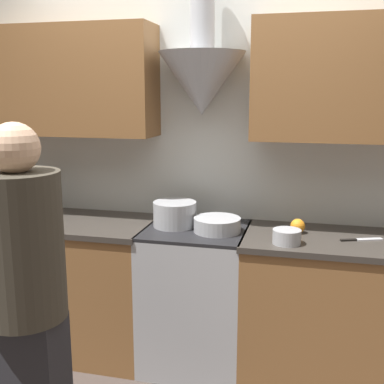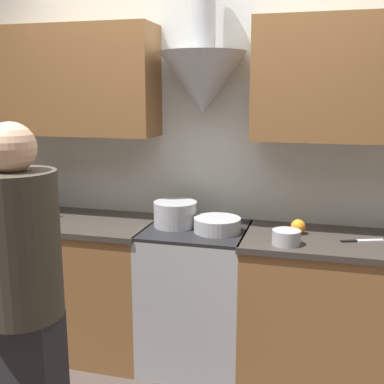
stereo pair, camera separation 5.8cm
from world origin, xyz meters
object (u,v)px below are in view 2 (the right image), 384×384
Objects in this scene: orange_fruit at (298,227)px; wine_bottle_1 at (1,197)px; wine_bottle_2 at (12,198)px; wine_bottle_3 at (24,199)px; saucepan at (286,237)px; mixing_bowl at (217,225)px; wine_bottle_4 at (38,199)px; stock_pot at (175,214)px; stove_range at (196,296)px; person_foreground_left at (22,297)px.

wine_bottle_1 is at bearing -177.65° from orange_fruit.
wine_bottle_2 is at bearing -1.04° from wine_bottle_1.
wine_bottle_3 is 1.76m from saucepan.
mixing_bowl is at bearing -169.82° from orange_fruit.
orange_fruit is (1.80, 0.08, -0.08)m from wine_bottle_3.
saucepan is (1.75, -0.14, -0.08)m from wine_bottle_3.
mixing_bowl is at bearing -0.13° from wine_bottle_1.
wine_bottle_1 is 3.78× the size of orange_fruit.
wine_bottle_4 is at bearing 179.78° from mixing_bowl.
stock_pot is 0.29m from mixing_bowl.
wine_bottle_3 reaches higher than saucepan.
stock_pot is (-0.14, 0.02, 0.53)m from stove_range.
wine_bottle_3 is at bearing -177.41° from orange_fruit.
wine_bottle_3 is at bearing 0.98° from wine_bottle_2.
saucepan is (1.84, -0.14, -0.09)m from wine_bottle_2.
wine_bottle_2 is 0.20m from wine_bottle_4.
orange_fruit is at bearing 76.91° from saucepan.
wine_bottle_4 is 0.94m from stock_pot.
stock_pot is (1.05, 0.05, -0.05)m from wine_bottle_3.
saucepan is at bearing 43.30° from person_foreground_left.
wine_bottle_4 is at bearing -177.29° from orange_fruit.
wine_bottle_2 is 1.14m from stock_pot.
orange_fruit is (0.61, 0.05, 0.49)m from stove_range.
wine_bottle_3 reaches higher than orange_fruit.
person_foreground_left reaches higher than wine_bottle_2.
wine_bottle_1 is at bearing 175.70° from saucepan.
person_foreground_left is (-1.07, -1.19, -0.06)m from orange_fruit.
orange_fruit is at bearing 2.71° from wine_bottle_4.
stock_pot is at bearing 2.55° from wine_bottle_1.
wine_bottle_1 reaches higher than wine_bottle_2.
stove_range is 0.51m from mixing_bowl.
stock_pot is at bearing 74.67° from person_foreground_left.
wine_bottle_4 reaches higher than stove_range.
wine_bottle_1 is at bearing -177.45° from stock_pot.
stove_range is 0.79m from orange_fruit.
wine_bottle_1 is 0.28m from wine_bottle_4.
orange_fruit is (1.69, 0.08, -0.09)m from wine_bottle_4.
orange_fruit is 0.55× the size of saucepan.
wine_bottle_1 is 1.51m from mixing_bowl.
wine_bottle_2 reaches higher than saucepan.
stock_pot is at bearing 172.12° from stove_range.
saucepan reaches higher than stove_range.
stove_range is 0.56× the size of person_foreground_left.
orange_fruit is (0.47, 0.08, 0.00)m from mixing_bowl.
orange_fruit is at bearing 2.04° from stock_pot.
wine_bottle_4 reaches higher than mixing_bowl.
wine_bottle_2 is at bearing -177.49° from orange_fruit.
wine_bottle_3 is 1.33m from mixing_bowl.
mixing_bowl is (1.42, -0.00, -0.09)m from wine_bottle_2.
stock_pot is (1.13, 0.06, -0.05)m from wine_bottle_2.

